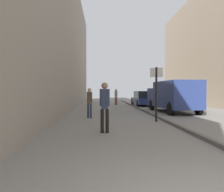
{
  "coord_description": "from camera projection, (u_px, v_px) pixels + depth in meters",
  "views": [
    {
      "loc": [
        -1.54,
        -2.4,
        1.47
      ],
      "look_at": [
        -0.69,
        14.38,
        1.1
      ],
      "focal_mm": 36.91,
      "sensor_mm": 36.0,
      "label": 1
    }
  ],
  "objects": [
    {
      "name": "ground_plane",
      "position": [
        125.0,
        114.0,
        14.49
      ],
      "size": [
        80.0,
        80.0,
        0.0
      ],
      "primitive_type": "plane",
      "color": "gray"
    },
    {
      "name": "building_facade_left",
      "position": [
        34.0,
        24.0,
        14.08
      ],
      "size": [
        3.95,
        40.0,
        11.08
      ],
      "primitive_type": "cube",
      "color": "gray",
      "rests_on": "ground_plane"
    },
    {
      "name": "kerb_strip",
      "position": [
        150.0,
        113.0,
        14.57
      ],
      "size": [
        0.16,
        40.0,
        0.12
      ],
      "primitive_type": "cube",
      "color": "#615F5B",
      "rests_on": "ground_plane"
    },
    {
      "name": "pedestrian_main_foreground",
      "position": [
        105.0,
        104.0,
        8.05
      ],
      "size": [
        0.35,
        0.23,
        1.77
      ],
      "rotation": [
        0.0,
        0.0,
        3.11
      ],
      "color": "black",
      "rests_on": "ground_plane"
    },
    {
      "name": "pedestrian_mid_block",
      "position": [
        116.0,
        96.0,
        24.22
      ],
      "size": [
        0.32,
        0.25,
        1.67
      ],
      "rotation": [
        0.0,
        0.0,
        3.5
      ],
      "color": "maroon",
      "rests_on": "ground_plane"
    },
    {
      "name": "pedestrian_far_crossing",
      "position": [
        89.0,
        101.0,
        12.39
      ],
      "size": [
        0.31,
        0.25,
        1.63
      ],
      "rotation": [
        0.0,
        0.0,
        -0.4
      ],
      "color": "#2D3851",
      "rests_on": "ground_plane"
    },
    {
      "name": "delivery_van",
      "position": [
        173.0,
        95.0,
        15.8
      ],
      "size": [
        2.35,
        5.67,
        2.12
      ],
      "rotation": [
        0.0,
        0.0,
        0.07
      ],
      "color": "navy",
      "rests_on": "ground_plane"
    },
    {
      "name": "parked_car",
      "position": [
        143.0,
        99.0,
        22.73
      ],
      "size": [
        1.96,
        4.26,
        1.45
      ],
      "rotation": [
        0.0,
        0.0,
        0.03
      ],
      "color": "navy",
      "rests_on": "ground_plane"
    },
    {
      "name": "street_sign_post",
      "position": [
        156.0,
        89.0,
        10.94
      ],
      "size": [
        0.58,
        0.2,
        2.6
      ],
      "rotation": [
        0.0,
        0.0,
        2.86
      ],
      "color": "black",
      "rests_on": "ground_plane"
    }
  ]
}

